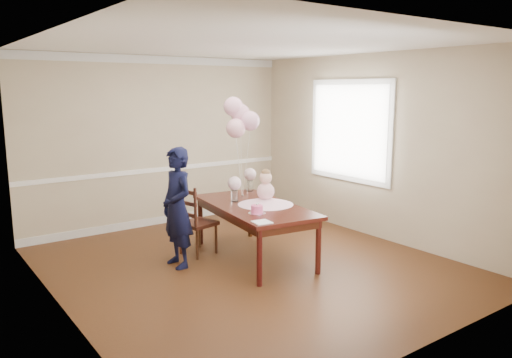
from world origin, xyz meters
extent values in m
cube|color=#351C0D|center=(0.00, 0.00, 0.00)|extent=(4.50, 5.00, 0.00)
cube|color=white|center=(0.00, 0.00, 2.70)|extent=(4.50, 5.00, 0.02)
cube|color=tan|center=(0.00, 2.50, 1.35)|extent=(4.50, 0.02, 2.70)
cube|color=tan|center=(0.00, -2.50, 1.35)|extent=(4.50, 0.02, 2.70)
cube|color=tan|center=(-2.25, 0.00, 1.35)|extent=(0.02, 5.00, 2.70)
cube|color=tan|center=(2.25, 0.00, 1.35)|extent=(0.02, 5.00, 2.70)
cube|color=white|center=(0.00, 2.49, 0.90)|extent=(4.50, 0.02, 0.07)
cube|color=silver|center=(0.00, 2.49, 2.63)|extent=(4.50, 0.02, 0.12)
cube|color=silver|center=(0.00, 2.49, 0.06)|extent=(4.50, 0.02, 0.12)
cube|color=silver|center=(2.23, 0.50, 1.55)|extent=(0.02, 1.66, 1.56)
cube|color=white|center=(2.21, 0.50, 1.55)|extent=(0.01, 1.50, 1.40)
cube|color=black|center=(0.22, 0.23, 0.69)|extent=(1.20, 2.01, 0.05)
cube|color=black|center=(0.22, 0.23, 0.62)|extent=(1.09, 1.90, 0.10)
cylinder|color=black|center=(-0.29, -0.58, 0.33)|extent=(0.07, 0.07, 0.67)
cylinder|color=black|center=(0.50, -0.69, 0.33)|extent=(0.07, 0.07, 0.67)
cylinder|color=black|center=(-0.06, 1.15, 0.33)|extent=(0.07, 0.07, 0.67)
cylinder|color=black|center=(0.73, 1.04, 0.33)|extent=(0.07, 0.07, 0.67)
cone|color=#FCB9D7|center=(0.36, 0.16, 0.76)|extent=(0.81, 0.81, 0.10)
sphere|color=#F198C6|center=(0.36, 0.16, 0.88)|extent=(0.23, 0.23, 0.23)
sphere|color=beige|center=(0.36, 0.16, 1.06)|extent=(0.16, 0.16, 0.16)
sphere|color=brown|center=(0.36, 0.16, 1.12)|extent=(0.11, 0.11, 0.11)
cylinder|color=silver|center=(-0.03, -0.17, 0.72)|extent=(0.24, 0.24, 0.01)
cylinder|color=#F84E94|center=(-0.03, -0.17, 0.77)|extent=(0.16, 0.16, 0.10)
sphere|color=white|center=(-0.03, -0.17, 0.83)|extent=(0.03, 0.03, 0.03)
sphere|color=white|center=(0.01, -0.16, 0.83)|extent=(0.03, 0.03, 0.03)
cylinder|color=silver|center=(0.12, 0.53, 0.79)|extent=(0.11, 0.11, 0.15)
sphere|color=silver|center=(0.12, 0.53, 0.96)|extent=(0.18, 0.18, 0.18)
cylinder|color=white|center=(0.69, 0.98, 0.79)|extent=(0.11, 0.11, 0.15)
sphere|color=beige|center=(0.69, 0.98, 0.96)|extent=(0.18, 0.18, 0.18)
cube|color=white|center=(-0.22, -0.53, 0.72)|extent=(0.21, 0.21, 0.01)
cylinder|color=silver|center=(0.39, 0.73, 0.72)|extent=(0.04, 0.04, 0.02)
sphere|color=#F1ABBD|center=(0.29, 0.75, 1.66)|extent=(0.27, 0.27, 0.27)
sphere|color=#E19FC1|center=(0.47, 0.67, 1.76)|extent=(0.27, 0.27, 0.27)
sphere|color=#DC9CB6|center=(0.42, 0.82, 1.85)|extent=(0.27, 0.27, 0.27)
sphere|color=#EEA9C8|center=(0.33, 0.86, 1.95)|extent=(0.27, 0.27, 0.27)
cylinder|color=white|center=(0.34, 0.74, 1.12)|extent=(0.09, 0.02, 0.79)
cylinder|color=white|center=(0.43, 0.70, 1.17)|extent=(0.09, 0.06, 0.89)
cylinder|color=white|center=(0.40, 0.78, 1.22)|extent=(0.03, 0.09, 0.98)
cylinder|color=white|center=(0.36, 0.79, 1.26)|extent=(0.07, 0.11, 1.08)
cube|color=#34150E|center=(-0.29, 0.80, 0.42)|extent=(0.48, 0.48, 0.05)
cylinder|color=#341A0E|center=(-0.42, 0.60, 0.20)|extent=(0.04, 0.04, 0.40)
cylinder|color=#33190E|center=(-0.09, 0.67, 0.20)|extent=(0.04, 0.04, 0.40)
cylinder|color=#3A180F|center=(-0.49, 0.93, 0.20)|extent=(0.04, 0.04, 0.40)
cylinder|color=#3D2010|center=(-0.16, 1.00, 0.20)|extent=(0.04, 0.04, 0.40)
cylinder|color=black|center=(-0.44, 0.60, 0.69)|extent=(0.04, 0.04, 0.52)
cylinder|color=#391F0F|center=(-0.51, 0.93, 0.69)|extent=(0.04, 0.04, 0.52)
cube|color=#3C1910|center=(-0.47, 0.76, 0.58)|extent=(0.10, 0.37, 0.05)
cube|color=black|center=(-0.47, 0.76, 0.73)|extent=(0.10, 0.37, 0.05)
cube|color=#39170F|center=(-0.47, 0.76, 0.88)|extent=(0.10, 0.37, 0.05)
imported|color=black|center=(-0.72, 0.54, 0.75)|extent=(0.37, 0.55, 1.49)
camera|label=1|loc=(-3.44, -4.86, 2.19)|focal=35.00mm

